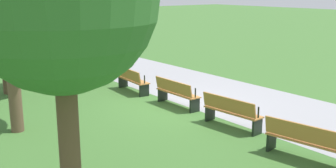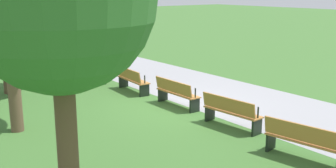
{
  "view_description": "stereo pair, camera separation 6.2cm",
  "coord_description": "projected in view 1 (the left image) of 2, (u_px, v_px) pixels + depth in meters",
  "views": [
    {
      "loc": [
        9.83,
        -7.99,
        3.74
      ],
      "look_at": [
        0.0,
        -0.41,
        0.8
      ],
      "focal_mm": 43.53,
      "sensor_mm": 36.0,
      "label": 1
    },
    {
      "loc": [
        9.86,
        -7.94,
        3.74
      ],
      "look_at": [
        0.0,
        -0.41,
        0.8
      ],
      "focal_mm": 43.53,
      "sensor_mm": 36.0,
      "label": 2
    }
  ],
  "objects": [
    {
      "name": "ground_plane",
      "position": [
        178.0,
        106.0,
        13.18
      ],
      "size": [
        120.0,
        120.0,
        0.0
      ],
      "primitive_type": "plane",
      "color": "#3D6B2D"
    },
    {
      "name": "lamp_post",
      "position": [
        115.0,
        13.0,
        18.17
      ],
      "size": [
        0.32,
        0.32,
        3.76
      ],
      "color": "black",
      "rests_on": "ground"
    },
    {
      "name": "person_seated",
      "position": [
        59.0,
        58.0,
        18.43
      ],
      "size": [
        0.42,
        0.57,
        1.2
      ],
      "rotation": [
        0.0,
        0.0,
        -0.24
      ],
      "color": "#4C4238",
      "rests_on": "ground"
    },
    {
      "name": "bench_3",
      "position": [
        176.0,
        92.0,
        13.03
      ],
      "size": [
        1.76,
        0.47,
        0.89
      ],
      "color": "#B27538",
      "rests_on": "ground"
    },
    {
      "name": "bench_2",
      "position": [
        131.0,
        79.0,
        14.9
      ],
      "size": [
        1.79,
        0.61,
        0.89
      ],
      "rotation": [
        0.0,
        0.0,
        -0.08
      ],
      "color": "#B27538",
      "rests_on": "ground"
    },
    {
      "name": "bench_0",
      "position": [
        57.0,
        63.0,
        18.22
      ],
      "size": [
        1.82,
        0.88,
        0.89
      ],
      "rotation": [
        0.0,
        0.0,
        -0.24
      ],
      "color": "#B27538",
      "rests_on": "ground"
    },
    {
      "name": "bench_1",
      "position": [
        92.0,
        70.0,
        16.63
      ],
      "size": [
        1.81,
        0.75,
        0.89
      ],
      "rotation": [
        0.0,
        0.0,
        -0.16
      ],
      "color": "#B27538",
      "rests_on": "ground"
    },
    {
      "name": "bench_4",
      "position": [
        231.0,
        111.0,
        11.04
      ],
      "size": [
        1.79,
        0.61,
        0.89
      ],
      "rotation": [
        0.0,
        0.0,
        0.08
      ],
      "color": "#B27538",
      "rests_on": "ground"
    },
    {
      "name": "trash_bin",
      "position": [
        42.0,
        58.0,
        19.69
      ],
      "size": [
        0.51,
        0.51,
        0.87
      ],
      "primitive_type": "cylinder",
      "color": "black",
      "rests_on": "ground"
    },
    {
      "name": "bench_5",
      "position": [
        304.0,
        140.0,
        8.95
      ],
      "size": [
        1.81,
        0.75,
        0.89
      ],
      "rotation": [
        0.0,
        0.0,
        0.16
      ],
      "color": "#B27538",
      "rests_on": "ground"
    },
    {
      "name": "path_paving",
      "position": [
        227.0,
        95.0,
        14.51
      ],
      "size": [
        29.5,
        4.08,
        0.01
      ],
      "primitive_type": "cube",
      "color": "#939399",
      "rests_on": "ground"
    }
  ]
}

